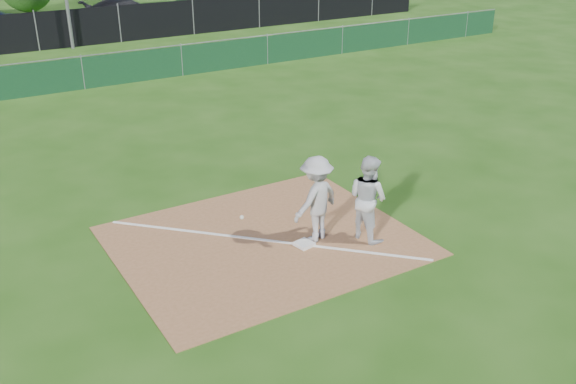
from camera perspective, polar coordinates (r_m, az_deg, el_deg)
The scene contains 10 objects.
ground at distance 21.28m, azimuth -14.11°, elevation 5.82°, with size 90.00×90.00×0.00m, color #204B10.
infield_dirt at distance 13.56m, azimuth -2.13°, elevation -4.34°, with size 6.00×5.00×0.02m, color brown.
foul_line at distance 13.56m, azimuth -2.13°, elevation -4.29°, with size 0.08×7.00×0.01m, color white.
green_fence at distance 25.77m, azimuth -17.78°, elevation 10.00°, with size 44.00×0.05×1.20m, color #0E361C.
black_fence at distance 33.40m, azimuth -21.44°, elevation 13.13°, with size 46.00×0.04×1.80m, color black.
parking_lot at distance 38.41m, azimuth -22.74°, elevation 12.85°, with size 46.00×9.00×0.01m, color black.
first_base at distance 13.34m, azimuth 1.44°, elevation -4.64°, with size 0.34×0.34×0.07m, color white.
play_at_first at distance 13.22m, azimuth 2.52°, elevation -0.61°, with size 2.50×0.99×1.85m.
runner at distance 13.40m, azimuth 7.11°, elevation -0.51°, with size 0.90×0.70×1.85m, color silver.
car_right at distance 39.04m, azimuth -14.05°, elevation 15.25°, with size 2.07×5.09×1.48m, color black.
Camera 1 is at (-5.72, -9.42, 6.55)m, focal length 40.00 mm.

